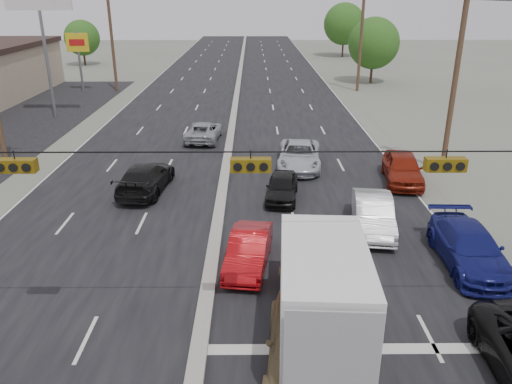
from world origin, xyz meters
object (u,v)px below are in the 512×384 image
tan_sedan (307,341)px  queue_car_c (299,156)px  tree_left_far (82,38)px  queue_car_e (403,168)px  utility_pole_right_c (361,40)px  queue_car_d (469,248)px  utility_pole_left_c (112,40)px  box_truck (321,290)px  red_sedan (249,251)px  tree_right_mid (374,43)px  pole_sign_billboard (38,2)px  tree_right_far (344,24)px  queue_car_b (373,214)px  oncoming_far (204,131)px  pole_sign_far (78,47)px  utility_pole_right_b (455,81)px  oncoming_near (146,178)px  queue_car_a (282,187)px

tan_sedan → queue_car_c: (1.28, 16.70, -0.04)m
tree_left_far → queue_car_e: 56.63m
utility_pole_right_c → queue_car_d: bearing=-94.6°
utility_pole_left_c → box_truck: 43.18m
red_sedan → queue_car_d: size_ratio=0.80×
utility_pole_left_c → tree_right_mid: (27.50, 5.00, -0.77)m
pole_sign_billboard → tree_right_far: pole_sign_billboard is taller
queue_car_c → queue_car_b: bearing=-68.1°
tan_sedan → queue_car_c: 16.75m
utility_pole_right_c → oncoming_far: size_ratio=2.16×
pole_sign_far → pole_sign_billboard: bearing=-82.9°
utility_pole_right_b → tree_right_mid: utility_pole_right_b is taller
utility_pole_right_c → pole_sign_far: 28.51m
queue_car_c → queue_car_d: bearing=-59.2°
tree_left_far → tan_sedan: (25.00, -61.09, -2.95)m
tree_right_far → oncoming_near: bearing=-108.9°
tan_sedan → oncoming_far: 23.00m
tree_left_far → red_sedan: tree_left_far is taller
tan_sedan → queue_car_a: size_ratio=1.44×
queue_car_d → box_truck: bearing=-143.6°
utility_pole_left_c → utility_pole_right_c: size_ratio=1.00×
red_sedan → queue_car_a: size_ratio=1.09×
tree_right_mid → oncoming_far: (-16.80, -23.60, -3.69)m
utility_pole_right_c → pole_sign_far: bearing=-180.0°
tree_right_mid → oncoming_near: size_ratio=1.42×
queue_car_a → oncoming_near: size_ratio=0.73×
tree_right_far → queue_car_b: bearing=-98.4°
utility_pole_right_b → oncoming_far: 16.29m
oncoming_far → tree_left_far: bearing=-57.7°
utility_pole_right_b → tan_sedan: bearing=-120.6°
utility_pole_right_b → tan_sedan: 19.18m
utility_pole_left_c → red_sedan: bearing=-68.8°
tree_right_mid → utility_pole_right_b: bearing=-94.8°
queue_car_c → tree_right_mid: bearing=75.7°
tree_right_mid → oncoming_near: bearing=-119.8°
utility_pole_right_b → red_sedan: bearing=-135.9°
box_truck → queue_car_a: (-0.49, 10.75, -1.05)m
pole_sign_far → tree_right_mid: size_ratio=0.84×
pole_sign_far → queue_car_e: 37.31m
utility_pole_right_b → tree_left_far: (-34.50, 45.00, -1.39)m
red_sedan → queue_car_e: queue_car_e is taller
tree_right_mid → oncoming_far: 29.20m
tree_left_far → red_sedan: 60.56m
tree_left_far → tree_right_far: bearing=14.7°
pole_sign_far → tree_right_far: size_ratio=0.74×
tree_left_far → queue_car_d: size_ratio=1.22×
utility_pole_right_c → utility_pole_left_c: bearing=180.0°
utility_pole_right_b → tree_left_far: utility_pole_right_b is taller
queue_car_b → oncoming_near: 11.59m
pole_sign_billboard → red_sedan: 29.75m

